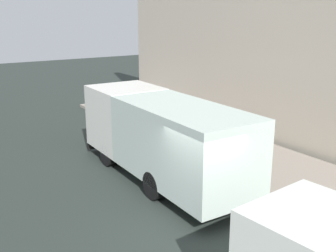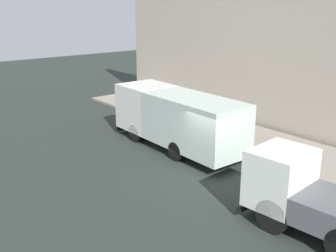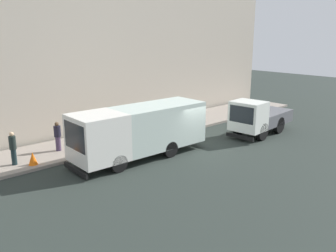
# 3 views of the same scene
# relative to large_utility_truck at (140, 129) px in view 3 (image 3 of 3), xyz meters

# --- Properties ---
(ground) EXTENTS (80.00, 80.00, 0.00)m
(ground) POSITION_rel_large_utility_truck_xyz_m (-1.19, -3.28, -1.56)
(ground) COLOR #272F2B
(sidewalk) EXTENTS (3.83, 30.00, 0.16)m
(sidewalk) POSITION_rel_large_utility_truck_xyz_m (3.72, -3.28, -1.48)
(sidewalk) COLOR gray
(sidewalk) RESTS_ON ground
(building_facade) EXTENTS (0.50, 30.00, 9.42)m
(building_facade) POSITION_rel_large_utility_truck_xyz_m (6.14, -3.28, 3.15)
(building_facade) COLOR #BAAD9B
(building_facade) RESTS_ON ground
(large_utility_truck) EXTENTS (2.51, 7.71, 2.74)m
(large_utility_truck) POSITION_rel_large_utility_truck_xyz_m (0.00, 0.00, 0.00)
(large_utility_truck) COLOR white
(large_utility_truck) RESTS_ON ground
(small_flatbed_truck) EXTENTS (2.39, 5.38, 2.39)m
(small_flatbed_truck) POSITION_rel_large_utility_truck_xyz_m (-1.67, -8.41, -0.41)
(small_flatbed_truck) COLOR white
(small_flatbed_truck) RESTS_ON ground
(pedestrian_walking) EXTENTS (0.53, 0.53, 1.63)m
(pedestrian_walking) POSITION_rel_large_utility_truck_xyz_m (3.58, 2.96, -0.55)
(pedestrian_walking) COLOR #433350
(pedestrian_walking) RESTS_ON sidewalk
(pedestrian_standing) EXTENTS (0.47, 0.47, 1.69)m
(pedestrian_standing) POSITION_rel_large_utility_truck_xyz_m (2.98, 5.57, -0.51)
(pedestrian_standing) COLOR #17272A
(pedestrian_standing) RESTS_ON sidewalk
(traffic_cone_orange) EXTENTS (0.45, 0.45, 0.64)m
(traffic_cone_orange) POSITION_rel_large_utility_truck_xyz_m (2.36, 4.89, -1.08)
(traffic_cone_orange) COLOR orange
(traffic_cone_orange) RESTS_ON sidewalk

